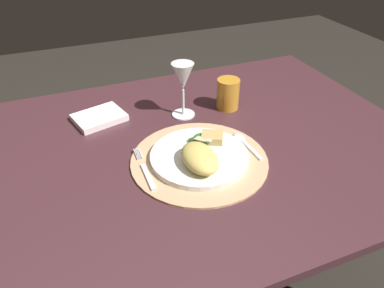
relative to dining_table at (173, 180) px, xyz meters
name	(u,v)px	position (x,y,z in m)	size (l,w,h in m)	color
dining_table	(173,180)	(0.00, 0.00, 0.00)	(1.38, 0.90, 0.71)	#432328
placemat	(199,160)	(0.05, -0.08, 0.11)	(0.35, 0.35, 0.01)	tan
dinner_plate	(199,157)	(0.05, -0.08, 0.12)	(0.25, 0.25, 0.02)	silver
pasta_serving	(200,158)	(0.03, -0.12, 0.15)	(0.13, 0.08, 0.04)	#DDC160
salad_greens	(201,140)	(0.07, -0.03, 0.14)	(0.07, 0.07, 0.03)	#46682E
bread_piece	(212,137)	(0.10, -0.03, 0.14)	(0.06, 0.05, 0.02)	tan
fork	(145,171)	(-0.09, -0.07, 0.12)	(0.02, 0.17, 0.00)	silver
spoon	(243,141)	(0.19, -0.05, 0.12)	(0.03, 0.14, 0.01)	silver
napkin	(99,117)	(-0.15, 0.22, 0.12)	(0.14, 0.11, 0.02)	white
wine_glass	(183,79)	(0.09, 0.16, 0.23)	(0.07, 0.07, 0.17)	silver
amber_tumbler	(228,94)	(0.24, 0.15, 0.16)	(0.07, 0.07, 0.10)	orange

